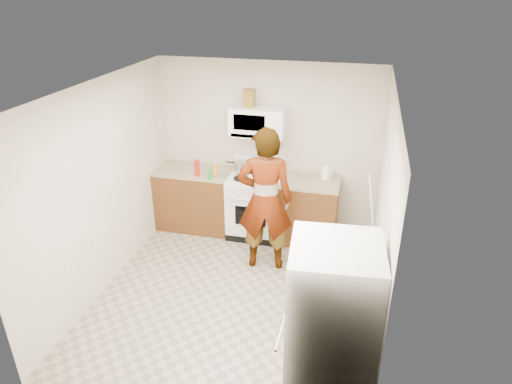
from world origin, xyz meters
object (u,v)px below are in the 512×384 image
(gas_range, at_px, (256,204))
(fridge, at_px, (330,335))
(microwave, at_px, (258,121))
(person, at_px, (265,200))
(kettle, at_px, (326,173))
(saucepan, at_px, (243,166))

(gas_range, distance_m, fridge, 3.17)
(microwave, xyz_separation_m, person, (0.31, -0.91, -0.74))
(kettle, bearing_deg, saucepan, -165.43)
(fridge, xyz_separation_m, kettle, (-0.34, 3.01, 0.16))
(fridge, bearing_deg, saucepan, 112.69)
(gas_range, bearing_deg, person, -68.44)
(microwave, xyz_separation_m, kettle, (0.98, 0.02, -0.69))
(fridge, bearing_deg, gas_range, 110.00)
(microwave, xyz_separation_m, fridge, (1.32, -2.99, -0.85))
(microwave, xyz_separation_m, saucepan, (-0.23, -0.01, -0.68))
(saucepan, bearing_deg, person, -59.16)
(person, relative_size, kettle, 12.02)
(microwave, distance_m, person, 1.21)
(gas_range, xyz_separation_m, saucepan, (-0.23, 0.12, 0.53))
(person, xyz_separation_m, fridge, (1.01, -2.08, -0.11))
(gas_range, bearing_deg, saucepan, 152.86)
(person, bearing_deg, kettle, -134.59)
(gas_range, height_order, kettle, gas_range)
(saucepan, bearing_deg, microwave, 2.85)
(gas_range, distance_m, kettle, 1.12)
(microwave, relative_size, saucepan, 3.24)
(person, bearing_deg, gas_range, -77.36)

